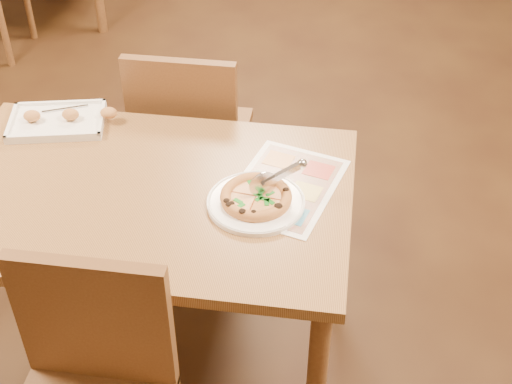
# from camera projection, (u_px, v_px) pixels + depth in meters

# --- Properties ---
(dining_table) EXTENTS (1.30, 0.85, 0.72)m
(dining_table) POSITION_uv_depth(u_px,v_px,m) (147.00, 210.00, 2.29)
(dining_table) COLOR olive
(dining_table) RESTS_ON ground
(chair_near) EXTENTS (0.42, 0.42, 0.47)m
(chair_near) POSITION_uv_depth(u_px,v_px,m) (89.00, 377.00, 1.87)
(chair_near) COLOR brown
(chair_near) RESTS_ON ground
(chair_far) EXTENTS (0.42, 0.42, 0.47)m
(chair_far) POSITION_uv_depth(u_px,v_px,m) (189.00, 125.00, 2.79)
(chair_far) COLOR brown
(chair_far) RESTS_ON ground
(plate) EXTENTS (0.37, 0.37, 0.02)m
(plate) POSITION_uv_depth(u_px,v_px,m) (256.00, 203.00, 2.17)
(plate) COLOR white
(plate) RESTS_ON dining_table
(pizza) EXTENTS (0.22, 0.22, 0.03)m
(pizza) POSITION_uv_depth(u_px,v_px,m) (256.00, 197.00, 2.16)
(pizza) COLOR #D89149
(pizza) RESTS_ON plate
(pizza_cutter) EXTENTS (0.16, 0.09, 0.10)m
(pizza_cutter) POSITION_uv_depth(u_px,v_px,m) (276.00, 178.00, 2.13)
(pizza_cutter) COLOR silver
(pizza_cutter) RESTS_ON pizza
(appetizer_tray) EXTENTS (0.39, 0.29, 0.06)m
(appetizer_tray) POSITION_uv_depth(u_px,v_px,m) (60.00, 121.00, 2.51)
(appetizer_tray) COLOR white
(appetizer_tray) RESTS_ON dining_table
(menu) EXTENTS (0.40, 0.49, 0.00)m
(menu) POSITION_uv_depth(u_px,v_px,m) (285.00, 186.00, 2.24)
(menu) COLOR white
(menu) RESTS_ON dining_table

